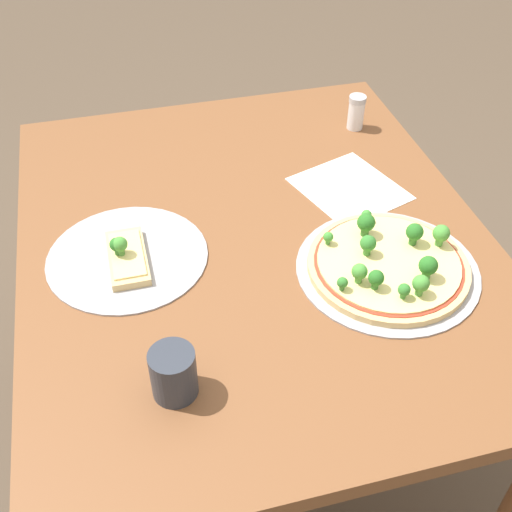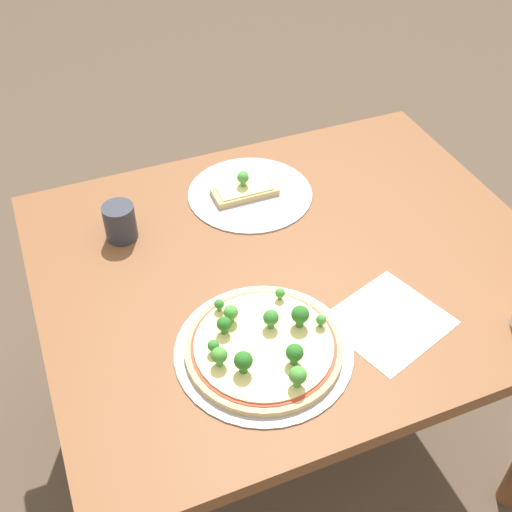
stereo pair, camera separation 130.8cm
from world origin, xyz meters
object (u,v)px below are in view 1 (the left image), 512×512
at_px(dining_table, 254,269).
at_px(pizza_tray_slice, 127,256).
at_px(condiment_shaker, 356,112).
at_px(pizza_tray_whole, 389,264).
at_px(drinking_cup, 173,373).

bearing_deg(dining_table, pizza_tray_slice, -87.51).
relative_size(dining_table, condiment_shaker, 13.08).
bearing_deg(pizza_tray_slice, condiment_shaker, 120.17).
height_order(dining_table, condiment_shaker, condiment_shaker).
relative_size(pizza_tray_slice, condiment_shaker, 3.62).
distance_m(pizza_tray_whole, drinking_cup, 0.48).
distance_m(pizza_tray_whole, condiment_shaker, 0.53).
bearing_deg(pizza_tray_whole, drinking_cup, -68.14).
bearing_deg(pizza_tray_slice, dining_table, 92.49).
xyz_separation_m(pizza_tray_slice, drinking_cup, (0.33, 0.04, 0.04)).
bearing_deg(pizza_tray_whole, pizza_tray_slice, -107.92).
xyz_separation_m(dining_table, condiment_shaker, (-0.34, 0.35, 0.14)).
bearing_deg(condiment_shaker, pizza_tray_whole, -14.10).
relative_size(pizza_tray_whole, condiment_shaker, 4.03).
height_order(dining_table, pizza_tray_whole, pizza_tray_whole).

